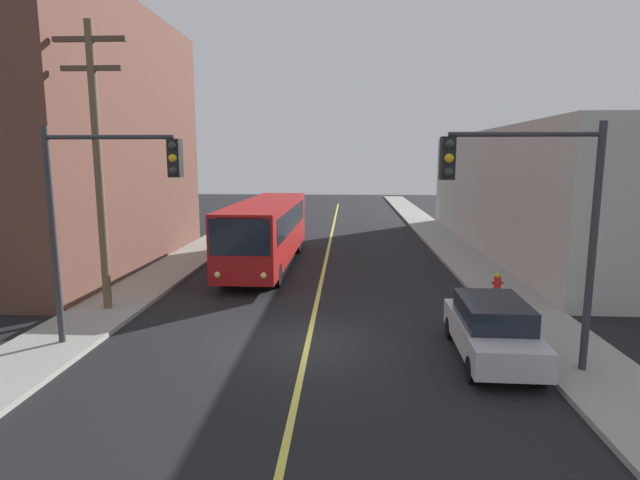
# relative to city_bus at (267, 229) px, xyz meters

# --- Properties ---
(ground_plane) EXTENTS (120.00, 120.00, 0.00)m
(ground_plane) POSITION_rel_city_bus_xyz_m (2.87, -10.69, -1.82)
(ground_plane) COLOR black
(sidewalk_left) EXTENTS (2.50, 90.00, 0.15)m
(sidewalk_left) POSITION_rel_city_bus_xyz_m (-4.38, -0.69, -1.74)
(sidewalk_left) COLOR gray
(sidewalk_left) RESTS_ON ground
(sidewalk_right) EXTENTS (2.50, 90.00, 0.15)m
(sidewalk_right) POSITION_rel_city_bus_xyz_m (10.12, -0.69, -1.74)
(sidewalk_right) COLOR gray
(sidewalk_right) RESTS_ON ground
(lane_stripe_center) EXTENTS (0.16, 60.00, 0.01)m
(lane_stripe_center) POSITION_rel_city_bus_xyz_m (2.87, 4.31, -1.81)
(lane_stripe_center) COLOR #D8CC4C
(lane_stripe_center) RESTS_ON ground
(building_left_brick) EXTENTS (10.00, 16.04, 12.37)m
(building_left_brick) POSITION_rel_city_bus_xyz_m (-10.63, -0.51, 4.37)
(building_left_brick) COLOR brown
(building_left_brick) RESTS_ON ground
(building_right_warehouse) EXTENTS (12.00, 25.60, 6.81)m
(building_right_warehouse) POSITION_rel_city_bus_xyz_m (17.36, 5.24, 1.59)
(building_right_warehouse) COLOR #B2B2A8
(building_right_warehouse) RESTS_ON ground
(city_bus) EXTENTS (2.70, 12.18, 3.20)m
(city_bus) POSITION_rel_city_bus_xyz_m (0.00, 0.00, 0.00)
(city_bus) COLOR maroon
(city_bus) RESTS_ON ground
(parked_car_silver) EXTENTS (1.92, 4.45, 1.62)m
(parked_car_silver) POSITION_rel_city_bus_xyz_m (7.83, -11.49, -0.98)
(parked_car_silver) COLOR #B7B7BC
(parked_car_silver) RESTS_ON ground
(utility_pole_near) EXTENTS (2.40, 0.28, 9.52)m
(utility_pole_near) POSITION_rel_city_bus_xyz_m (-4.34, -7.98, 3.59)
(utility_pole_near) COLOR brown
(utility_pole_near) RESTS_ON sidewalk_left
(traffic_signal_left_corner) EXTENTS (3.75, 0.48, 6.00)m
(traffic_signal_left_corner) POSITION_rel_city_bus_xyz_m (-2.54, -11.28, 2.49)
(traffic_signal_left_corner) COLOR #2D2D33
(traffic_signal_left_corner) RESTS_ON sidewalk_left
(traffic_signal_right_corner) EXTENTS (3.75, 0.48, 6.00)m
(traffic_signal_right_corner) POSITION_rel_city_bus_xyz_m (8.28, -12.39, 2.49)
(traffic_signal_right_corner) COLOR #2D2D33
(traffic_signal_right_corner) RESTS_ON sidewalk_right
(fire_hydrant) EXTENTS (0.44, 0.26, 0.84)m
(fire_hydrant) POSITION_rel_city_bus_xyz_m (9.72, -5.48, -1.23)
(fire_hydrant) COLOR red
(fire_hydrant) RESTS_ON sidewalk_right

